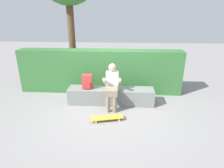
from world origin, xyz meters
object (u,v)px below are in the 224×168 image
(bench_main, at_px, (111,96))
(backpack_on_bench, at_px, (87,82))
(skateboard_near_person, at_px, (107,118))
(person_skater, at_px, (112,85))

(bench_main, bearing_deg, backpack_on_bench, -179.18)
(skateboard_near_person, xyz_separation_m, backpack_on_bench, (-0.63, 0.95, 0.57))
(person_skater, bearing_deg, skateboard_near_person, -95.91)
(person_skater, relative_size, backpack_on_bench, 3.01)
(bench_main, bearing_deg, person_skater, -78.08)
(bench_main, distance_m, backpack_on_bench, 0.78)
(bench_main, height_order, skateboard_near_person, bench_main)
(backpack_on_bench, bearing_deg, skateboard_near_person, -56.54)
(backpack_on_bench, bearing_deg, bench_main, 0.82)
(person_skater, distance_m, backpack_on_bench, 0.74)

